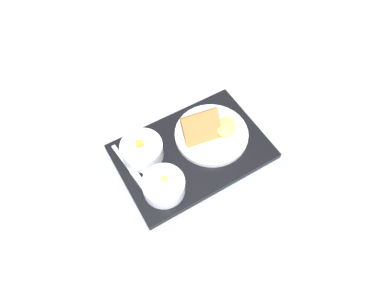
# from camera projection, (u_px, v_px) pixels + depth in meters

# --- Properties ---
(ground_plane) EXTENTS (4.00, 4.00, 0.00)m
(ground_plane) POSITION_uv_depth(u_px,v_px,m) (192.00, 153.00, 0.99)
(ground_plane) COLOR #99A3AD
(serving_tray) EXTENTS (0.44, 0.31, 0.02)m
(serving_tray) POSITION_uv_depth(u_px,v_px,m) (192.00, 151.00, 0.98)
(serving_tray) COLOR black
(serving_tray) RESTS_ON ground_plane
(bowl_salad) EXTENTS (0.12, 0.12, 0.06)m
(bowl_salad) POSITION_uv_depth(u_px,v_px,m) (142.00, 149.00, 0.94)
(bowl_salad) COLOR silver
(bowl_salad) RESTS_ON serving_tray
(bowl_soup) EXTENTS (0.11, 0.11, 0.05)m
(bowl_soup) POSITION_uv_depth(u_px,v_px,m) (164.00, 185.00, 0.88)
(bowl_soup) COLOR silver
(bowl_soup) RESTS_ON serving_tray
(plate_main) EXTENTS (0.21, 0.21, 0.10)m
(plate_main) POSITION_uv_depth(u_px,v_px,m) (212.00, 133.00, 0.98)
(plate_main) COLOR silver
(plate_main) RESTS_ON serving_tray
(knife) EXTENTS (0.04, 0.17, 0.02)m
(knife) POSITION_uv_depth(u_px,v_px,m) (135.00, 175.00, 0.92)
(knife) COLOR silver
(knife) RESTS_ON serving_tray
(spoon) EXTENTS (0.04, 0.16, 0.01)m
(spoon) POSITION_uv_depth(u_px,v_px,m) (143.00, 171.00, 0.93)
(spoon) COLOR silver
(spoon) RESTS_ON serving_tray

